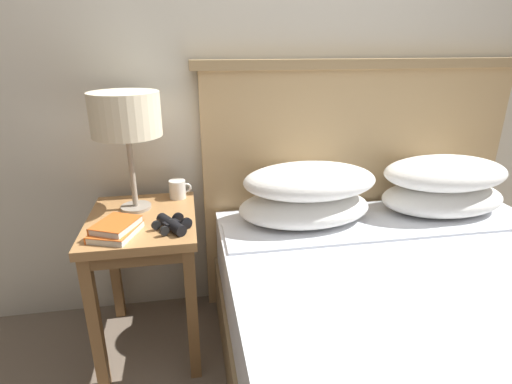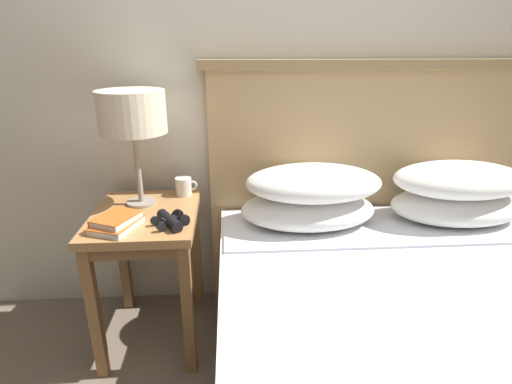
{
  "view_description": "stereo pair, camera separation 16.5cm",
  "coord_description": "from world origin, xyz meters",
  "px_view_note": "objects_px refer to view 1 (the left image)",
  "views": [
    {
      "loc": [
        -0.28,
        -0.91,
        1.32
      ],
      "look_at": [
        -0.01,
        0.61,
        0.74
      ],
      "focal_mm": 28.0,
      "sensor_mm": 36.0,
      "label": 1
    },
    {
      "loc": [
        -0.12,
        -0.93,
        1.32
      ],
      "look_at": [
        -0.01,
        0.61,
        0.74
      ],
      "focal_mm": 28.0,
      "sensor_mm": 36.0,
      "label": 2
    }
  ],
  "objects_px": {
    "book_stacked_on_top": "(115,225)",
    "coffee_mug": "(178,189)",
    "table_lamp": "(126,117)",
    "bed": "(446,346)",
    "book_on_nightstand": "(115,232)",
    "nightstand": "(144,239)",
    "binoculars_pair": "(172,224)"
  },
  "relations": [
    {
      "from": "book_stacked_on_top",
      "to": "coffee_mug",
      "type": "xyz_separation_m",
      "value": [
        0.23,
        0.34,
        0.0
      ]
    },
    {
      "from": "table_lamp",
      "to": "book_stacked_on_top",
      "type": "relative_size",
      "value": 2.45
    },
    {
      "from": "table_lamp",
      "to": "coffee_mug",
      "type": "distance_m",
      "value": 0.41
    },
    {
      "from": "bed",
      "to": "book_on_nightstand",
      "type": "distance_m",
      "value": 1.26
    },
    {
      "from": "bed",
      "to": "table_lamp",
      "type": "height_order",
      "value": "bed"
    },
    {
      "from": "nightstand",
      "to": "book_stacked_on_top",
      "type": "bearing_deg",
      "value": -118.13
    },
    {
      "from": "nightstand",
      "to": "book_stacked_on_top",
      "type": "xyz_separation_m",
      "value": [
        -0.08,
        -0.15,
        0.14
      ]
    },
    {
      "from": "table_lamp",
      "to": "book_on_nightstand",
      "type": "relative_size",
      "value": 2.21
    },
    {
      "from": "book_on_nightstand",
      "to": "binoculars_pair",
      "type": "bearing_deg",
      "value": 2.51
    },
    {
      "from": "bed",
      "to": "table_lamp",
      "type": "bearing_deg",
      "value": 147.65
    },
    {
      "from": "table_lamp",
      "to": "binoculars_pair",
      "type": "distance_m",
      "value": 0.48
    },
    {
      "from": "bed",
      "to": "nightstand",
      "type": "bearing_deg",
      "value": 150.89
    },
    {
      "from": "nightstand",
      "to": "binoculars_pair",
      "type": "height_order",
      "value": "binoculars_pair"
    },
    {
      "from": "table_lamp",
      "to": "binoculars_pair",
      "type": "height_order",
      "value": "table_lamp"
    },
    {
      "from": "nightstand",
      "to": "coffee_mug",
      "type": "height_order",
      "value": "coffee_mug"
    },
    {
      "from": "table_lamp",
      "to": "coffee_mug",
      "type": "relative_size",
      "value": 4.85
    },
    {
      "from": "book_stacked_on_top",
      "to": "coffee_mug",
      "type": "relative_size",
      "value": 1.98
    },
    {
      "from": "book_on_nightstand",
      "to": "book_stacked_on_top",
      "type": "height_order",
      "value": "book_stacked_on_top"
    },
    {
      "from": "nightstand",
      "to": "bed",
      "type": "xyz_separation_m",
      "value": [
        1.06,
        -0.59,
        -0.22
      ]
    },
    {
      "from": "nightstand",
      "to": "bed",
      "type": "bearing_deg",
      "value": -29.11
    },
    {
      "from": "book_stacked_on_top",
      "to": "binoculars_pair",
      "type": "height_order",
      "value": "book_stacked_on_top"
    },
    {
      "from": "nightstand",
      "to": "coffee_mug",
      "type": "bearing_deg",
      "value": 52.98
    },
    {
      "from": "table_lamp",
      "to": "book_stacked_on_top",
      "type": "height_order",
      "value": "table_lamp"
    },
    {
      "from": "bed",
      "to": "book_stacked_on_top",
      "type": "xyz_separation_m",
      "value": [
        -1.13,
        0.44,
        0.36
      ]
    },
    {
      "from": "book_on_nightstand",
      "to": "table_lamp",
      "type": "bearing_deg",
      "value": 78.63
    },
    {
      "from": "book_stacked_on_top",
      "to": "binoculars_pair",
      "type": "distance_m",
      "value": 0.21
    },
    {
      "from": "nightstand",
      "to": "coffee_mug",
      "type": "xyz_separation_m",
      "value": [
        0.15,
        0.2,
        0.14
      ]
    },
    {
      "from": "binoculars_pair",
      "to": "coffee_mug",
      "type": "relative_size",
      "value": 1.55
    },
    {
      "from": "bed",
      "to": "coffee_mug",
      "type": "relative_size",
      "value": 19.37
    },
    {
      "from": "coffee_mug",
      "to": "nightstand",
      "type": "bearing_deg",
      "value": -127.02
    },
    {
      "from": "bed",
      "to": "book_on_nightstand",
      "type": "bearing_deg",
      "value": 158.88
    },
    {
      "from": "table_lamp",
      "to": "bed",
      "type": "bearing_deg",
      "value": -32.35
    }
  ]
}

